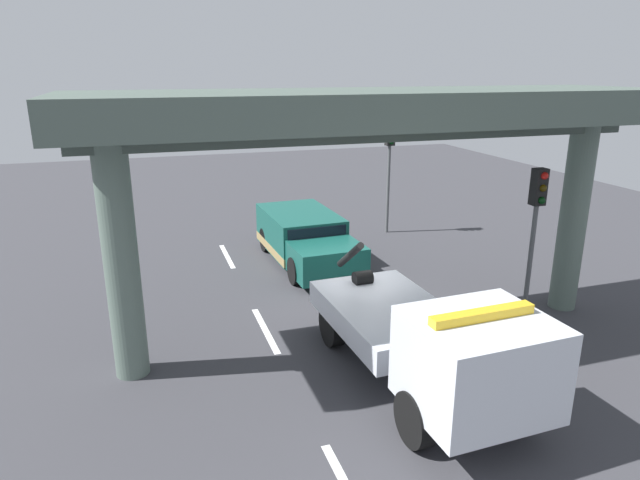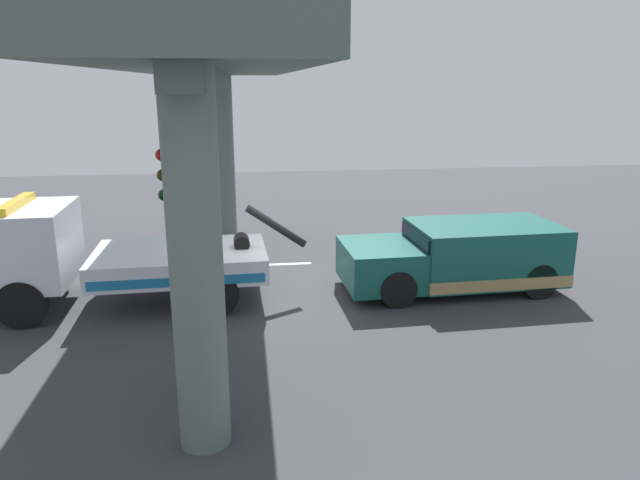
# 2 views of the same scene
# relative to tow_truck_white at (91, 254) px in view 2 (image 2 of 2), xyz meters

# --- Properties ---
(ground_plane) EXTENTS (60.00, 40.00, 0.10)m
(ground_plane) POSITION_rel_tow_truck_white_xyz_m (-3.89, -0.03, -1.25)
(ground_plane) COLOR #38383D
(lane_stripe_west) EXTENTS (2.60, 0.16, 0.01)m
(lane_stripe_west) POSITION_rel_tow_truck_white_xyz_m (-9.89, -2.49, -1.20)
(lane_stripe_west) COLOR silver
(lane_stripe_west) RESTS_ON ground
(lane_stripe_mid) EXTENTS (2.60, 0.16, 0.01)m
(lane_stripe_mid) POSITION_rel_tow_truck_white_xyz_m (-3.89, -2.49, -1.20)
(lane_stripe_mid) COLOR silver
(lane_stripe_mid) RESTS_ON ground
(lane_stripe_east) EXTENTS (2.60, 0.16, 0.01)m
(lane_stripe_east) POSITION_rel_tow_truck_white_xyz_m (2.11, -2.49, -1.20)
(lane_stripe_east) COLOR silver
(lane_stripe_east) RESTS_ON ground
(tow_truck_white) EXTENTS (7.29, 2.61, 2.46)m
(tow_truck_white) POSITION_rel_tow_truck_white_xyz_m (0.00, 0.00, 0.00)
(tow_truck_white) COLOR silver
(tow_truck_white) RESTS_ON ground
(towed_van_green) EXTENTS (5.27, 2.38, 1.58)m
(towed_van_green) POSITION_rel_tow_truck_white_xyz_m (-8.56, -0.03, -0.42)
(towed_van_green) COLOR #145147
(towed_van_green) RESTS_ON ground
(overpass_structure) EXTENTS (3.60, 13.22, 5.83)m
(overpass_structure) POSITION_rel_tow_truck_white_xyz_m (-2.78, -0.03, 3.88)
(overpass_structure) COLOR #596B60
(overpass_structure) RESTS_ON ground
(traffic_light_far) EXTENTS (0.39, 0.32, 3.97)m
(traffic_light_far) POSITION_rel_tow_truck_white_xyz_m (-2.37, 4.04, 1.70)
(traffic_light_far) COLOR #515456
(traffic_light_far) RESTS_ON ground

